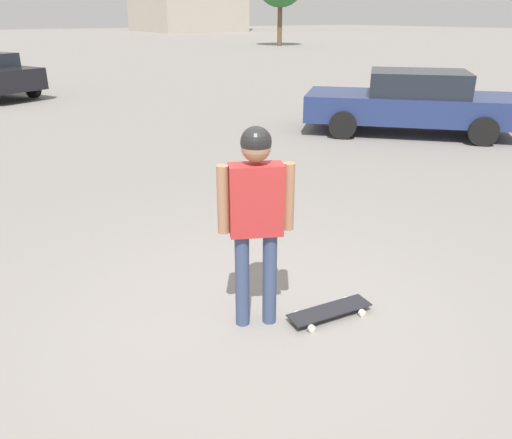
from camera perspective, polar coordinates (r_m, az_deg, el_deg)
ground_plane at (r=4.64m, az=-0.00°, el=-11.61°), size 220.00×220.00×0.00m
person at (r=4.12m, az=-0.00°, el=1.56°), size 0.58×0.38×1.79m
skateboard at (r=4.72m, az=8.43°, el=-10.28°), size 0.84×0.37×0.08m
car_parked_near at (r=12.41m, az=17.42°, el=12.73°), size 4.58×4.80×1.43m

